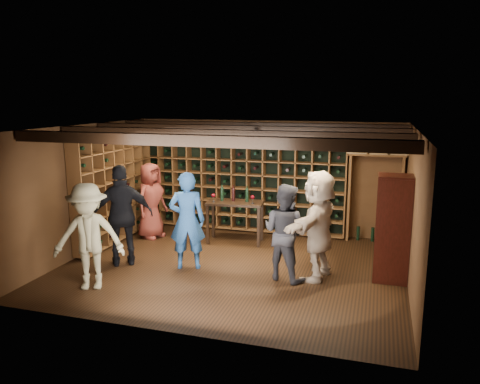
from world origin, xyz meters
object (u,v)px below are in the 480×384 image
(display_cabinet, at_px, (392,231))
(guest_woman_black, at_px, (123,216))
(man_grey_suit, at_px, (285,232))
(guest_khaki, at_px, (89,237))
(guest_red_floral, at_px, (151,200))
(tasting_table, at_px, (235,206))
(guest_beige, at_px, (318,225))
(man_blue_shirt, at_px, (187,221))

(display_cabinet, bearing_deg, guest_woman_black, -172.34)
(display_cabinet, height_order, man_grey_suit, display_cabinet)
(guest_woman_black, distance_m, guest_khaki, 1.11)
(guest_red_floral, relative_size, tasting_table, 1.35)
(man_grey_suit, xyz_separation_m, guest_red_floral, (-3.23, 1.51, 0.01))
(guest_red_floral, height_order, tasting_table, guest_red_floral)
(display_cabinet, xyz_separation_m, tasting_table, (-3.09, 1.23, -0.08))
(guest_woman_black, relative_size, tasting_table, 1.51)
(guest_beige, bearing_deg, guest_khaki, -53.26)
(guest_red_floral, distance_m, guest_beige, 3.96)
(guest_woman_black, bearing_deg, guest_red_floral, -112.01)
(guest_red_floral, height_order, guest_khaki, guest_khaki)
(guest_khaki, bearing_deg, display_cabinet, -0.81)
(man_grey_suit, bearing_deg, guest_khaki, 44.23)
(guest_khaki, bearing_deg, tasting_table, 41.71)
(guest_khaki, bearing_deg, guest_beige, 2.20)
(man_grey_suit, height_order, guest_woman_black, guest_woman_black)
(display_cabinet, relative_size, guest_red_floral, 1.07)
(display_cabinet, relative_size, man_grey_suit, 1.07)
(display_cabinet, distance_m, man_grey_suit, 1.76)
(guest_red_floral, bearing_deg, guest_woman_black, -155.37)
(man_blue_shirt, bearing_deg, display_cabinet, 168.40)
(man_blue_shirt, relative_size, guest_woman_black, 0.95)
(man_blue_shirt, bearing_deg, tasting_table, -121.18)
(display_cabinet, bearing_deg, guest_red_floral, 168.00)
(man_blue_shirt, bearing_deg, man_grey_suit, 160.65)
(guest_khaki, xyz_separation_m, tasting_table, (1.49, 2.95, -0.08))
(tasting_table, bearing_deg, display_cabinet, -27.54)
(guest_red_floral, distance_m, tasting_table, 1.85)
(man_grey_suit, height_order, guest_red_floral, guest_red_floral)
(display_cabinet, height_order, guest_khaki, display_cabinet)
(man_grey_suit, relative_size, guest_red_floral, 0.99)
(guest_beige, bearing_deg, man_blue_shirt, -71.72)
(guest_red_floral, xyz_separation_m, guest_woman_black, (0.30, -1.67, 0.10))
(man_blue_shirt, xyz_separation_m, guest_red_floral, (-1.48, 1.49, -0.05))
(guest_woman_black, bearing_deg, man_blue_shirt, 156.50)
(guest_woman_black, bearing_deg, man_grey_suit, 151.10)
(man_grey_suit, xyz_separation_m, tasting_table, (-1.39, 1.68, -0.04))
(man_grey_suit, distance_m, guest_red_floral, 3.56)
(guest_khaki, xyz_separation_m, guest_beige, (3.40, 1.49, 0.07))
(man_grey_suit, distance_m, guest_woman_black, 2.94)
(display_cabinet, distance_m, guest_woman_black, 4.68)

